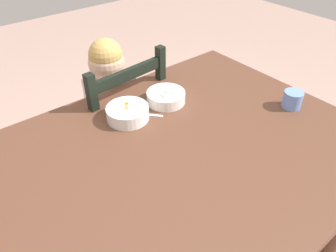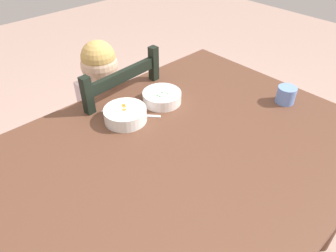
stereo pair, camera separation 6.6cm
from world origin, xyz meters
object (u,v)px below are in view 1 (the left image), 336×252
at_px(child_figure, 114,104).
at_px(bowl_of_peas, 166,97).
at_px(spoon, 140,114).
at_px(drinking_cup, 292,99).
at_px(dining_table, 172,172).
at_px(bowl_of_carrots, 128,112).
at_px(dining_chair, 118,132).

xyz_separation_m(child_figure, bowl_of_peas, (0.10, -0.29, 0.15)).
relative_size(spoon, drinking_cup, 1.46).
relative_size(dining_table, bowl_of_carrots, 8.56).
bearing_deg(spoon, bowl_of_carrots, 169.20).
relative_size(bowl_of_carrots, spoon, 1.47).
height_order(child_figure, drinking_cup, child_figure).
bearing_deg(child_figure, bowl_of_peas, -71.52).
xyz_separation_m(dining_table, drinking_cup, (0.58, -0.09, 0.13)).
distance_m(child_figure, drinking_cup, 0.83).
bearing_deg(spoon, child_figure, 81.49).
relative_size(child_figure, drinking_cup, 12.24).
height_order(dining_table, dining_chair, dining_chair).
distance_m(child_figure, bowl_of_carrots, 0.34).
distance_m(dining_chair, spoon, 0.44).
distance_m(bowl_of_carrots, spoon, 0.06).
xyz_separation_m(bowl_of_peas, spoon, (-0.14, -0.01, -0.02)).
height_order(dining_table, bowl_of_peas, bowl_of_peas).
bearing_deg(bowl_of_carrots, spoon, -10.80).
distance_m(bowl_of_carrots, drinking_cup, 0.69).
bearing_deg(spoon, bowl_of_peas, 3.98).
distance_m(child_figure, spoon, 0.33).
xyz_separation_m(child_figure, bowl_of_carrots, (-0.10, -0.29, 0.15)).
xyz_separation_m(bowl_of_peas, bowl_of_carrots, (-0.20, 0.00, 0.00)).
bearing_deg(drinking_cup, dining_table, 171.28).
height_order(dining_chair, drinking_cup, dining_chair).
relative_size(child_figure, bowl_of_peas, 5.85).
bearing_deg(bowl_of_carrots, drinking_cup, -31.79).
bearing_deg(bowl_of_peas, dining_chair, 107.26).
xyz_separation_m(dining_chair, bowl_of_peas, (0.09, -0.30, 0.33)).
height_order(bowl_of_peas, bowl_of_carrots, bowl_of_carrots).
bearing_deg(drinking_cup, bowl_of_peas, 137.06).
xyz_separation_m(spoon, drinking_cup, (0.53, -0.35, 0.03)).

